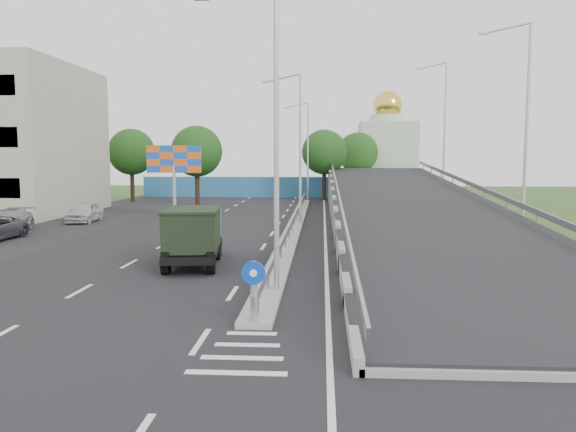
# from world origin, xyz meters

# --- Properties ---
(ground) EXTENTS (160.00, 160.00, 0.00)m
(ground) POSITION_xyz_m (0.00, 0.00, 0.00)
(ground) COLOR #2D4C1E
(ground) RESTS_ON ground
(road_surface) EXTENTS (26.00, 90.00, 0.04)m
(road_surface) POSITION_xyz_m (-3.00, 20.00, 0.00)
(road_surface) COLOR black
(road_surface) RESTS_ON ground
(parking_strip) EXTENTS (8.00, 90.00, 0.05)m
(parking_strip) POSITION_xyz_m (-16.00, 20.00, 0.00)
(parking_strip) COLOR black
(parking_strip) RESTS_ON ground
(median) EXTENTS (1.00, 44.00, 0.20)m
(median) POSITION_xyz_m (0.00, 24.00, 0.10)
(median) COLOR gray
(median) RESTS_ON ground
(overpass_ramp) EXTENTS (10.00, 50.00, 3.50)m
(overpass_ramp) POSITION_xyz_m (7.50, 24.00, 1.75)
(overpass_ramp) COLOR gray
(overpass_ramp) RESTS_ON ground
(median_guardrail) EXTENTS (0.09, 44.00, 0.71)m
(median_guardrail) POSITION_xyz_m (0.00, 24.00, 0.75)
(median_guardrail) COLOR gray
(median_guardrail) RESTS_ON median
(sign_bollard) EXTENTS (0.64, 0.23, 1.67)m
(sign_bollard) POSITION_xyz_m (0.00, 2.17, 1.03)
(sign_bollard) COLOR black
(sign_bollard) RESTS_ON median
(lamp_post_near) EXTENTS (2.74, 0.18, 10.08)m
(lamp_post_near) POSITION_xyz_m (0.11, 6.00, 5.81)
(lamp_post_near) COLOR #B2B5B7
(lamp_post_near) RESTS_ON median
(lamp_post_mid) EXTENTS (2.74, 0.18, 10.08)m
(lamp_post_mid) POSITION_xyz_m (0.11, 26.00, 5.81)
(lamp_post_mid) COLOR #B2B5B7
(lamp_post_mid) RESTS_ON median
(lamp_post_far) EXTENTS (2.74, 0.18, 10.08)m
(lamp_post_far) POSITION_xyz_m (0.11, 46.00, 5.81)
(lamp_post_far) COLOR #B2B5B7
(lamp_post_far) RESTS_ON median
(blue_wall) EXTENTS (30.00, 0.50, 2.40)m
(blue_wall) POSITION_xyz_m (-4.00, 52.00, 1.20)
(blue_wall) COLOR teal
(blue_wall) RESTS_ON ground
(church) EXTENTS (7.00, 7.00, 13.80)m
(church) POSITION_xyz_m (10.00, 60.00, 5.31)
(church) COLOR #B2CCAD
(church) RESTS_ON ground
(billboard) EXTENTS (4.00, 0.24, 5.50)m
(billboard) POSITION_xyz_m (-9.00, 28.00, 4.19)
(billboard) COLOR #B2B5B7
(billboard) RESTS_ON ground
(tree_left_mid) EXTENTS (4.80, 4.80, 7.60)m
(tree_left_mid) POSITION_xyz_m (-10.00, 40.00, 5.18)
(tree_left_mid) COLOR black
(tree_left_mid) RESTS_ON ground
(tree_median_far) EXTENTS (4.80, 4.80, 7.60)m
(tree_median_far) POSITION_xyz_m (2.00, 48.00, 5.18)
(tree_median_far) COLOR black
(tree_median_far) RESTS_ON ground
(tree_left_far) EXTENTS (4.80, 4.80, 7.60)m
(tree_left_far) POSITION_xyz_m (-18.00, 45.00, 5.18)
(tree_left_far) COLOR black
(tree_left_far) RESTS_ON ground
(tree_ramp_far) EXTENTS (4.80, 4.80, 7.60)m
(tree_ramp_far) POSITION_xyz_m (6.00, 55.00, 5.18)
(tree_ramp_far) COLOR black
(tree_ramp_far) RESTS_ON ground
(dump_truck) EXTENTS (2.71, 5.84, 2.49)m
(dump_truck) POSITION_xyz_m (-3.70, 11.26, 1.38)
(dump_truck) COLOR black
(dump_truck) RESTS_ON ground
(parked_car_d) EXTENTS (2.74, 5.14, 1.42)m
(parked_car_d) POSITION_xyz_m (-17.45, 20.61, 0.71)
(parked_car_d) COLOR gray
(parked_car_d) RESTS_ON ground
(parked_car_e) EXTENTS (2.03, 4.34, 1.44)m
(parked_car_e) POSITION_xyz_m (-15.13, 26.45, 0.72)
(parked_car_e) COLOR #BAB9B6
(parked_car_e) RESTS_ON ground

